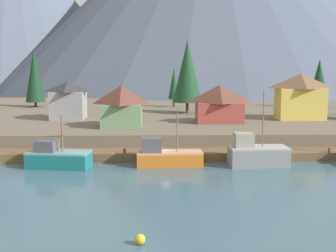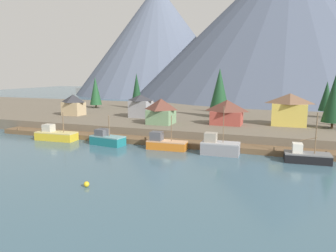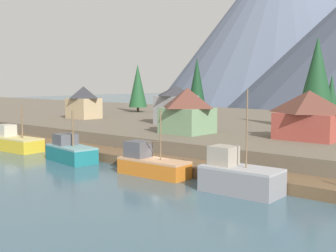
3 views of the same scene
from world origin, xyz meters
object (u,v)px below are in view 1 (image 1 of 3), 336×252
Objects in this scene: fishing_boat_teal at (57,157)px; house_grey at (68,100)px; house_red at (219,103)px; house_green at (122,106)px; fishing_boat_orange at (166,156)px; fishing_boat_grey at (256,154)px; conifer_near_right at (187,71)px; conifer_mid_left at (34,76)px; channel_buoy at (140,239)px; house_yellow at (300,96)px; conifer_centre at (174,84)px; conifer_back_left at (319,79)px.

house_grey is (-2.87, 22.00, 4.37)m from fishing_boat_teal.
house_red reaches higher than fishing_boat_teal.
fishing_boat_teal is 1.24× the size of house_green.
fishing_boat_grey reaches higher than fishing_boat_orange.
conifer_mid_left is (-29.11, 11.10, -1.14)m from conifer_near_right.
house_grey is at bearing 106.39° from channel_buoy.
conifer_centre is at bearing 135.52° from house_yellow.
conifer_mid_left is at bearing 125.44° from house_green.
house_grey is 8.39× the size of channel_buoy.
house_grey is 20.90m from conifer_near_right.
house_yellow is (33.45, 20.71, 5.00)m from fishing_boat_teal.
fishing_boat_orange is 22.02m from channel_buoy.
conifer_mid_left is (-18.92, 26.59, 3.20)m from house_green.
house_green is (-27.32, -7.14, -0.68)m from house_yellow.
fishing_boat_orange is at bearing -98.48° from conifer_near_right.
conifer_back_left is (30.29, 37.16, 6.93)m from fishing_boat_orange.
house_red is (-1.86, 17.39, 4.03)m from fishing_boat_grey.
conifer_mid_left is 66.11m from channel_buoy.
house_red is 1.21× the size of house_grey.
conifer_centre reaches higher than fishing_boat_grey.
fishing_boat_teal is at bearing 114.82° from channel_buoy.
house_green is 12.34m from house_grey.
house_grey is at bearing -159.81° from conifer_near_right.
conifer_centre reaches higher than house_green.
conifer_near_right is 27.48m from conifer_back_left.
fishing_boat_teal is 15.50m from house_green.
house_red is at bearing -74.75° from conifer_centre.
conifer_near_right is at bearing 109.39° from house_red.
conifer_back_left is at bearing 48.41° from fishing_boat_orange.
house_yellow reaches higher than house_red.
channel_buoy is (12.76, -43.38, -5.14)m from house_grey.
conifer_centre is 10.97× the size of channel_buoy.
conifer_centre is at bearing 85.75° from channel_buoy.
fishing_boat_teal is 57.11m from conifer_back_left.
fishing_boat_orange is 1.05× the size of house_red.
conifer_back_left is (22.02, 20.03, 2.69)m from house_red.
house_green is at bearing 73.86° from fishing_boat_teal.
fishing_boat_teal is 0.93× the size of conifer_centre.
fishing_boat_grey is at bearing 8.84° from fishing_boat_teal.
channel_buoy is at bearing -97.27° from conifer_near_right.
house_green reaches higher than channel_buoy.
conifer_mid_left reaches higher than fishing_boat_teal.
channel_buoy is at bearing -104.99° from house_red.
channel_buoy is at bearing -57.00° from fishing_boat_teal.
conifer_back_left is (45.23, 15.68, 2.54)m from house_grey.
conifer_centre is 61.32m from channel_buoy.
house_green is 0.51× the size of conifer_mid_left.
house_red is (20.34, 17.65, 4.22)m from fishing_boat_teal.
conifer_back_left is at bearing 59.61° from fishing_boat_grey.
conifer_centre reaches higher than house_red.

